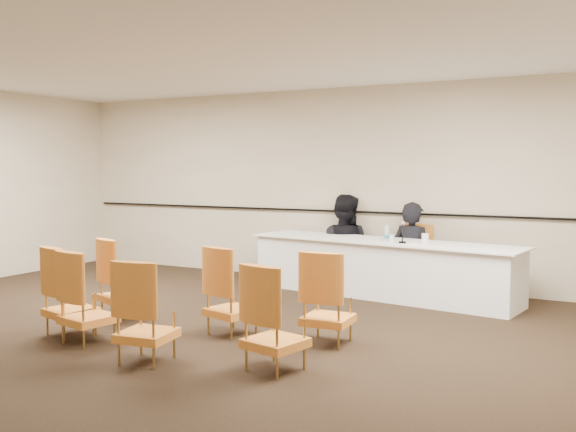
% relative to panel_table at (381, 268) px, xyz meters
% --- Properties ---
extents(floor, '(10.00, 10.00, 0.00)m').
position_rel_panel_table_xyz_m(floor, '(-0.95, -3.20, -0.39)').
color(floor, black).
rests_on(floor, ground).
extents(ceiling, '(10.00, 10.00, 0.00)m').
position_rel_panel_table_xyz_m(ceiling, '(-0.95, -3.20, 2.61)').
color(ceiling, white).
rests_on(ceiling, ground).
extents(wall_back, '(10.00, 0.04, 3.00)m').
position_rel_panel_table_xyz_m(wall_back, '(-0.95, 0.80, 1.11)').
color(wall_back, beige).
rests_on(wall_back, ground).
extents(wall_rail, '(9.80, 0.04, 0.03)m').
position_rel_panel_table_xyz_m(wall_rail, '(-0.95, 0.76, 0.71)').
color(wall_rail, black).
rests_on(wall_rail, wall_back).
extents(panel_table, '(3.96, 1.41, 0.78)m').
position_rel_panel_table_xyz_m(panel_table, '(0.00, 0.00, 0.00)').
color(panel_table, white).
rests_on(panel_table, ground).
extents(panelist_main, '(0.69, 0.52, 1.71)m').
position_rel_panel_table_xyz_m(panelist_main, '(0.27, 0.54, 0.04)').
color(panelist_main, black).
rests_on(panelist_main, ground).
extents(panelist_main_chair, '(0.56, 0.56, 0.95)m').
position_rel_panel_table_xyz_m(panelist_main_chair, '(0.27, 0.54, 0.09)').
color(panelist_main_chair, '#C57C23').
rests_on(panelist_main_chair, ground).
extents(panelist_second, '(0.92, 0.73, 1.83)m').
position_rel_panel_table_xyz_m(panelist_second, '(-0.86, 0.70, 0.07)').
color(panelist_second, black).
rests_on(panelist_second, ground).
extents(panelist_second_chair, '(0.56, 0.56, 0.95)m').
position_rel_panel_table_xyz_m(panelist_second_chair, '(-0.86, 0.70, 0.09)').
color(panelist_second_chair, '#C57C23').
rests_on(panelist_second_chair, ground).
extents(papers, '(0.31, 0.23, 0.00)m').
position_rel_panel_table_xyz_m(papers, '(0.43, -0.10, 0.39)').
color(papers, white).
rests_on(papers, panel_table).
extents(microphone, '(0.15, 0.23, 0.29)m').
position_rel_panel_table_xyz_m(microphone, '(0.35, -0.19, 0.53)').
color(microphone, black).
rests_on(microphone, panel_table).
extents(water_bottle, '(0.07, 0.07, 0.22)m').
position_rel_panel_table_xyz_m(water_bottle, '(0.09, -0.06, 0.50)').
color(water_bottle, teal).
rests_on(water_bottle, panel_table).
extents(drinking_glass, '(0.09, 0.09, 0.10)m').
position_rel_panel_table_xyz_m(drinking_glass, '(0.19, -0.14, 0.44)').
color(drinking_glass, white).
rests_on(drinking_glass, panel_table).
extents(coffee_cup, '(0.09, 0.09, 0.14)m').
position_rel_panel_table_xyz_m(coffee_cup, '(0.66, -0.19, 0.46)').
color(coffee_cup, white).
rests_on(coffee_cup, panel_table).
extents(aud_chair_front_left, '(0.65, 0.65, 0.95)m').
position_rel_panel_table_xyz_m(aud_chair_front_left, '(-2.24, -2.68, 0.09)').
color(aud_chair_front_left, '#C57C23').
rests_on(aud_chair_front_left, ground).
extents(aud_chair_front_mid, '(0.61, 0.61, 0.95)m').
position_rel_panel_table_xyz_m(aud_chair_front_mid, '(-0.70, -2.70, 0.09)').
color(aud_chair_front_mid, '#C57C23').
rests_on(aud_chair_front_mid, ground).
extents(aud_chair_front_right, '(0.53, 0.53, 0.95)m').
position_rel_panel_table_xyz_m(aud_chair_front_right, '(0.35, -2.54, 0.09)').
color(aud_chair_front_right, '#C57C23').
rests_on(aud_chair_front_right, ground).
extents(aud_chair_back_left, '(0.58, 0.58, 0.95)m').
position_rel_panel_table_xyz_m(aud_chair_back_left, '(-1.80, -3.66, 0.09)').
color(aud_chair_back_left, '#C57C23').
rests_on(aud_chair_back_left, ground).
extents(aud_chair_back_mid, '(0.57, 0.57, 0.95)m').
position_rel_panel_table_xyz_m(aud_chair_back_mid, '(-0.86, -3.87, 0.09)').
color(aud_chair_back_mid, '#C57C23').
rests_on(aud_chair_back_mid, ground).
extents(aud_chair_back_right, '(0.60, 0.60, 0.95)m').
position_rel_panel_table_xyz_m(aud_chair_back_right, '(0.30, -3.54, 0.09)').
color(aud_chair_back_right, '#C57C23').
rests_on(aud_chair_back_right, ground).
extents(aud_chair_extra, '(0.61, 0.61, 0.95)m').
position_rel_panel_table_xyz_m(aud_chair_extra, '(-2.20, -3.51, 0.09)').
color(aud_chair_extra, '#C57C23').
rests_on(aud_chair_extra, ground).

